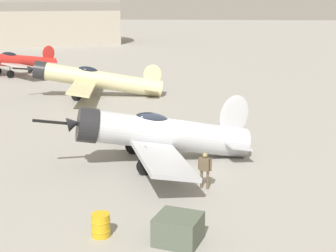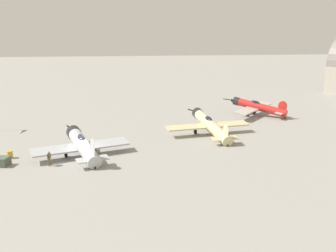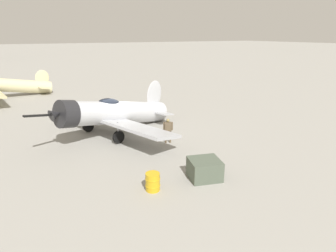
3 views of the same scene
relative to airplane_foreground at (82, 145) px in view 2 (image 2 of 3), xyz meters
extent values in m
plane|color=gray|center=(0.46, 0.16, -1.44)|extent=(400.00, 400.00, 0.00)
cylinder|color=#B7BABF|center=(0.46, 0.16, -0.05)|extent=(8.30, 4.17, 2.92)
cylinder|color=#232326|center=(-3.19, -1.12, 0.64)|extent=(1.65, 1.93, 1.77)
cone|color=#232326|center=(-3.80, -1.34, 0.75)|extent=(0.85, 0.86, 0.77)
cube|color=black|center=(-3.94, -1.39, 0.75)|extent=(3.09, 1.62, 0.69)
ellipsoid|color=black|center=(-0.31, -0.11, 0.74)|extent=(1.94, 1.31, 0.97)
cube|color=#ADAFB5|center=(-0.46, -0.16, -0.30)|extent=(5.55, 11.05, 0.53)
ellipsoid|color=#B7BABF|center=(3.68, 1.29, 0.69)|extent=(1.78, 0.73, 2.33)
cube|color=#ADAFB5|center=(3.49, 1.23, -0.55)|extent=(2.17, 3.57, 0.29)
cylinder|color=#999BA0|center=(-0.37, -1.89, -0.55)|extent=(0.14, 0.14, 0.98)
cylinder|color=black|center=(-0.37, -1.89, -1.04)|extent=(0.82, 0.45, 0.80)
cylinder|color=#999BA0|center=(-1.47, 1.24, -0.55)|extent=(0.14, 0.14, 0.98)
cylinder|color=black|center=(-1.47, 1.24, -1.04)|extent=(0.82, 0.45, 0.80)
cylinder|color=black|center=(4.14, 1.45, -1.30)|extent=(0.30, 0.19, 0.28)
cylinder|color=beige|center=(-6.78, 16.58, -0.02)|extent=(10.36, 3.03, 3.06)
cylinder|color=#232326|center=(-11.60, 15.80, 0.80)|extent=(1.37, 1.68, 1.64)
cone|color=#232326|center=(-12.25, 15.70, 0.90)|extent=(0.74, 0.73, 0.71)
cube|color=black|center=(-12.39, 15.67, 0.90)|extent=(2.26, 2.06, 0.52)
ellipsoid|color=black|center=(-7.78, 16.42, 0.75)|extent=(1.89, 1.04, 0.95)
cube|color=#C6BC89|center=(-7.98, 16.39, -0.20)|extent=(3.56, 11.91, 0.46)
ellipsoid|color=beige|center=(-2.56, 17.27, 0.38)|extent=(1.75, 0.40, 1.88)
cube|color=#C6BC89|center=(-2.76, 17.24, -0.63)|extent=(1.63, 3.53, 0.28)
cylinder|color=#999BA0|center=(-8.33, 14.71, -0.50)|extent=(0.14, 0.14, 1.07)
cylinder|color=black|center=(-8.33, 14.71, -1.04)|extent=(0.82, 0.33, 0.80)
cylinder|color=#999BA0|center=(-8.84, 17.87, -0.50)|extent=(0.14, 0.14, 1.07)
cylinder|color=black|center=(-8.84, 17.87, -1.04)|extent=(0.82, 0.33, 0.80)
cylinder|color=black|center=(-1.96, 17.37, -1.30)|extent=(0.29, 0.14, 0.28)
cylinder|color=red|center=(-18.61, 28.06, 0.08)|extent=(6.97, 7.58, 2.55)
cylinder|color=#232326|center=(-21.46, 24.88, 0.69)|extent=(1.76, 1.74, 1.50)
cone|color=#232326|center=(-21.89, 24.40, 0.79)|extent=(0.85, 0.85, 0.65)
cube|color=black|center=(-21.99, 24.29, 0.79)|extent=(1.19, 3.14, 0.54)
ellipsoid|color=black|center=(-19.21, 27.39, 0.75)|extent=(1.75, 1.83, 0.92)
cube|color=#BCB7B2|center=(-19.33, 27.26, -0.12)|extent=(10.54, 9.74, 0.47)
ellipsoid|color=red|center=(-16.11, 30.86, 0.64)|extent=(1.24, 1.37, 1.90)
cube|color=#BCB7B2|center=(-16.25, 30.71, -0.37)|extent=(3.27, 3.09, 0.26)
cylinder|color=#999BA0|center=(-18.54, 25.83, -0.48)|extent=(0.14, 0.14, 1.12)
cylinder|color=black|center=(-18.54, 25.83, -1.04)|extent=(0.68, 0.73, 0.80)
cylinder|color=#999BA0|center=(-20.84, 27.89, -0.48)|extent=(0.14, 0.14, 1.12)
cylinder|color=black|center=(-20.84, 27.89, -1.04)|extent=(0.68, 0.73, 0.80)
cylinder|color=black|center=(-15.75, 31.25, -1.30)|extent=(0.26, 0.28, 0.28)
cylinder|color=brown|center=(2.49, -3.35, -1.04)|extent=(0.11, 0.11, 0.79)
cylinder|color=brown|center=(2.23, -3.25, -1.04)|extent=(0.11, 0.11, 0.79)
cube|color=brown|center=(2.36, -3.30, -0.37)|extent=(0.47, 0.35, 0.56)
sphere|color=olive|center=(2.36, -3.30, 0.03)|extent=(0.21, 0.21, 0.21)
cylinder|color=brown|center=(2.60, -3.39, -0.35)|extent=(0.09, 0.09, 0.53)
cylinder|color=brown|center=(2.11, -3.21, -0.35)|extent=(0.09, 0.09, 0.53)
cube|color=#4C5647|center=(1.64, -8.19, -0.97)|extent=(1.72, 1.65, 0.94)
cylinder|color=gold|center=(-0.98, -8.02, -1.03)|extent=(0.63, 0.63, 0.81)
torus|color=gold|center=(-0.98, -8.02, -0.87)|extent=(0.66, 0.66, 0.04)
torus|color=gold|center=(-0.98, -8.02, -1.19)|extent=(0.66, 0.66, 0.04)
camera|label=1|loc=(2.78, -22.82, 6.20)|focal=52.53mm
camera|label=2|loc=(43.07, 3.16, 12.16)|focal=42.11mm
camera|label=3|loc=(-5.75, -18.15, 5.09)|focal=30.91mm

